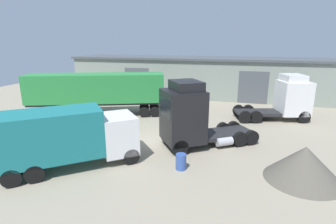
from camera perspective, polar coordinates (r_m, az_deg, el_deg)
name	(u,v)px	position (r m, az deg, el deg)	size (l,w,h in m)	color
ground_plane	(154,142)	(18.46, -3.17, -6.45)	(60.00, 60.00, 0.00)	gray
warehouse_building	(196,76)	(34.05, 6.17, 7.73)	(31.93, 6.68, 4.83)	gray
tractor_unit_white	(287,99)	(25.35, 24.54, 2.66)	(6.59, 4.11, 4.02)	silver
container_trailer_green	(97,89)	(25.20, -15.20, 4.86)	(12.42, 6.75, 3.90)	#28843D
tractor_unit_black	(189,117)	(16.96, 4.62, -1.01)	(6.59, 5.64, 4.41)	black
box_truck_white	(69,135)	(15.24, -20.77, -4.80)	(6.92, 6.37, 3.29)	silver
gravel_pile	(304,163)	(14.96, 27.52, -9.89)	(3.76, 3.76, 1.79)	#565147
oil_drum	(181,162)	(14.55, 2.84, -10.75)	(0.58, 0.58, 0.88)	#33519E
traffic_cone	(30,145)	(19.32, -27.77, -6.45)	(0.40, 0.40, 0.55)	black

